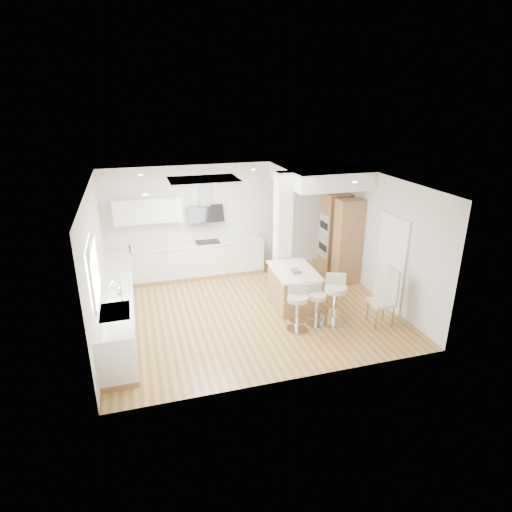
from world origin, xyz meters
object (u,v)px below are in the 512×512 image
object	(u,v)px
peninsula	(293,287)
bar_stool_b	(316,303)
dining_chair	(387,295)
bar_stool_c	(335,297)
bar_stool_a	(297,306)

from	to	relation	value
peninsula	bar_stool_b	world-z (taller)	peninsula
peninsula	dining_chair	xyz separation A→B (m)	(1.48, -1.33, 0.22)
peninsula	dining_chair	size ratio (longest dim) A/B	1.18
bar_stool_b	bar_stool_c	bearing A→B (deg)	-11.43
bar_stool_a	dining_chair	bearing A→B (deg)	8.59
peninsula	bar_stool_a	distance (m)	1.12
peninsula	bar_stool_b	distance (m)	0.97
bar_stool_a	bar_stool_c	distance (m)	0.84
bar_stool_a	peninsula	bearing A→B (deg)	90.02
bar_stool_a	dining_chair	xyz separation A→B (m)	(1.81, -0.27, 0.11)
bar_stool_c	dining_chair	xyz separation A→B (m)	(0.97, -0.31, 0.05)
dining_chair	bar_stool_b	bearing A→B (deg)	167.55
bar_stool_c	dining_chair	bearing A→B (deg)	4.99
peninsula	bar_stool_b	bearing A→B (deg)	-79.71
bar_stool_b	bar_stool_c	xyz separation A→B (m)	(0.39, -0.05, 0.10)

